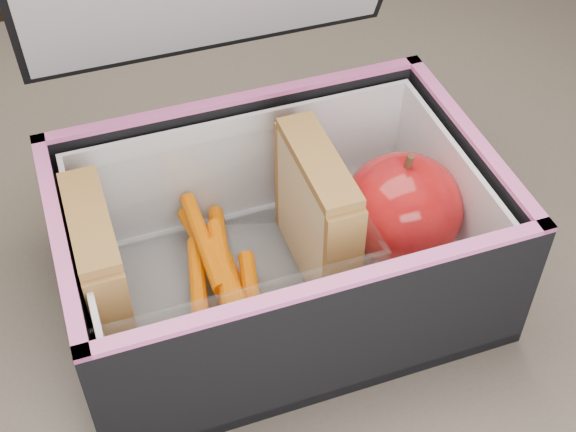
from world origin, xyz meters
name	(u,v)px	position (x,y,z in m)	size (l,w,h in m)	color
kitchen_table	(345,311)	(0.00, 0.00, 0.66)	(1.20, 0.80, 0.75)	brown
lunch_bag	(277,230)	(-0.07, -0.03, 0.81)	(0.28, 0.26, 0.27)	black
plastic_tub	(214,256)	(-0.11, -0.03, 0.80)	(0.19, 0.13, 0.08)	white
sandwich_left	(101,271)	(-0.18, -0.03, 0.81)	(0.02, 0.09, 0.10)	#D7BA88
sandwich_right	(317,214)	(-0.04, -0.03, 0.82)	(0.03, 0.09, 0.10)	#D7BA88
carrot_sticks	(225,283)	(-0.11, -0.04, 0.78)	(0.06, 0.15, 0.03)	#D84800
paper_napkin	(388,244)	(0.02, -0.03, 0.77)	(0.08, 0.09, 0.01)	white
red_apple	(402,209)	(0.02, -0.04, 0.81)	(0.10, 0.10, 0.09)	maroon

